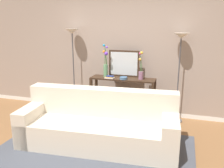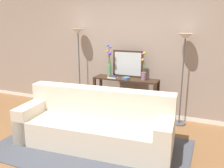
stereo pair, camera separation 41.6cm
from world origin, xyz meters
The scene contains 13 objects.
ground_plane centered at (0.00, 0.00, -0.01)m, with size 16.00×16.00×0.02m, color brown.
back_wall centered at (0.00, 1.98, 1.47)m, with size 12.00×0.15×2.94m.
area_rug centered at (0.06, 0.20, 0.01)m, with size 2.99×1.74×0.01m.
couch centered at (0.06, 0.36, 0.32)m, with size 2.52×1.05×0.88m.
console_table centered at (0.14, 1.57, 0.58)m, with size 1.31×0.35×0.84m.
floor_lamp_left centered at (-1.01, 1.70, 1.42)m, with size 0.28×0.28×1.80m.
floor_lamp_right centered at (1.21, 1.70, 1.37)m, with size 0.28×0.28×1.74m.
wall_mirror centered at (0.12, 1.72, 1.11)m, with size 0.63×0.02×0.54m.
vase_tall_flowers centered at (-0.23, 1.59, 1.10)m, with size 0.12×0.10×0.66m.
vase_short_flowers centered at (0.50, 1.56, 1.02)m, with size 0.10×0.11×0.55m.
fruit_bowl centered at (0.18, 1.47, 0.87)m, with size 0.15×0.15×0.05m.
book_stack centered at (-0.11, 1.48, 0.87)m, with size 0.18×0.13×0.05m.
book_row_under_console centered at (-0.28, 1.57, 0.06)m, with size 0.27×0.18×0.13m.
Camera 2 is at (1.68, -2.78, 1.92)m, focal length 37.93 mm.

